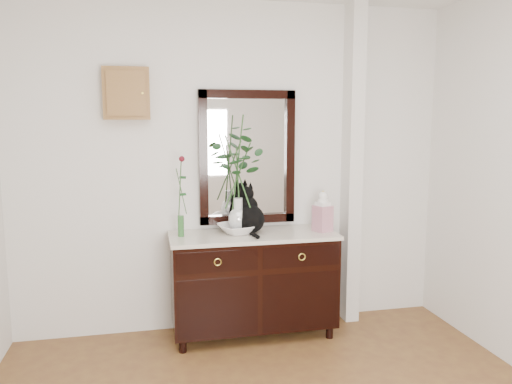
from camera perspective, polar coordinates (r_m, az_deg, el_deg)
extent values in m
cube|color=silver|center=(4.13, -2.40, 2.70)|extent=(3.60, 0.04, 2.70)
cube|color=silver|center=(4.34, 10.90, 2.83)|extent=(0.12, 0.20, 2.70)
cube|color=black|center=(4.10, -0.31, -10.10)|extent=(1.30, 0.50, 0.82)
cube|color=beige|center=(3.99, -0.31, -4.98)|extent=(1.33, 0.52, 0.03)
cube|color=black|center=(4.13, -1.00, 3.95)|extent=(0.80, 0.06, 1.10)
cube|color=white|center=(4.14, -1.04, 3.97)|extent=(0.66, 0.01, 0.96)
cube|color=brown|center=(4.02, -14.59, 10.85)|extent=(0.35, 0.10, 0.40)
imported|color=white|center=(3.99, -2.05, -4.21)|extent=(0.39, 0.39, 0.08)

